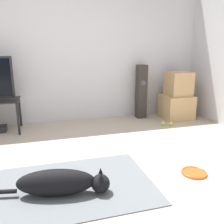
# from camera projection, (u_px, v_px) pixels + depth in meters

# --- Properties ---
(ground_plane) EXTENTS (12.00, 12.00, 0.00)m
(ground_plane) POSITION_uv_depth(u_px,v_px,m) (87.00, 173.00, 2.69)
(ground_plane) COLOR #B2A38E
(wall_back) EXTENTS (8.00, 0.06, 2.55)m
(wall_back) POSITION_uv_depth(u_px,v_px,m) (62.00, 49.00, 4.32)
(wall_back) COLOR silver
(wall_back) RESTS_ON ground_plane
(area_rug) EXTENTS (1.73, 1.10, 0.01)m
(area_rug) POSITION_uv_depth(u_px,v_px,m) (64.00, 187.00, 2.41)
(area_rug) COLOR slate
(area_rug) RESTS_ON ground_plane
(dog) EXTENTS (1.06, 0.34, 0.25)m
(dog) POSITION_uv_depth(u_px,v_px,m) (62.00, 182.00, 2.26)
(dog) COLOR black
(dog) RESTS_ON area_rug
(frisbee) EXTENTS (0.27, 0.27, 0.03)m
(frisbee) POSITION_uv_depth(u_px,v_px,m) (194.00, 173.00, 2.67)
(frisbee) COLOR #DB511E
(frisbee) RESTS_ON ground_plane
(cardboard_box_lower) EXTENTS (0.53, 0.51, 0.44)m
(cardboard_box_lower) POSITION_uv_depth(u_px,v_px,m) (176.00, 107.00, 4.72)
(cardboard_box_lower) COLOR tan
(cardboard_box_lower) RESTS_ON ground_plane
(cardboard_box_upper) EXTENTS (0.41, 0.39, 0.44)m
(cardboard_box_upper) POSITION_uv_depth(u_px,v_px,m) (179.00, 84.00, 4.61)
(cardboard_box_upper) COLOR tan
(cardboard_box_upper) RESTS_ON cardboard_box_lower
(floor_speaker) EXTENTS (0.17, 0.18, 1.00)m
(floor_speaker) POSITION_uv_depth(u_px,v_px,m) (141.00, 92.00, 4.69)
(floor_speaker) COLOR #2D2823
(floor_speaker) RESTS_ON ground_plane
(tennis_ball_by_boxes) EXTENTS (0.07, 0.07, 0.07)m
(tennis_ball_by_boxes) POSITION_uv_depth(u_px,v_px,m) (163.00, 123.00, 4.32)
(tennis_ball_by_boxes) COLOR #C6E033
(tennis_ball_by_boxes) RESTS_ON ground_plane
(tennis_ball_near_speaker) EXTENTS (0.07, 0.07, 0.07)m
(tennis_ball_near_speaker) POSITION_uv_depth(u_px,v_px,m) (171.00, 124.00, 4.31)
(tennis_ball_near_speaker) COLOR #C6E033
(tennis_ball_near_speaker) RESTS_ON ground_plane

